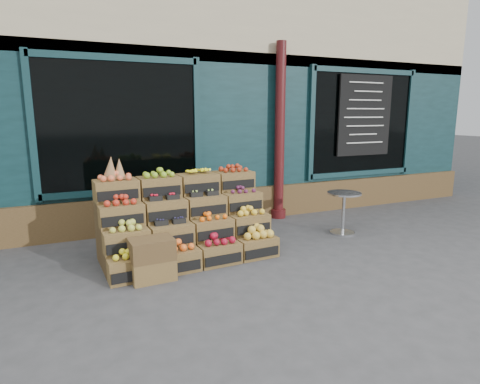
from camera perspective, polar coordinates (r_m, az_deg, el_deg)
name	(u,v)px	position (r m, az deg, el deg)	size (l,w,h in m)	color
ground	(275,263)	(5.43, 5.02, -9.99)	(60.00, 60.00, 0.00)	#3A3A3D
shop_facade	(172,94)	(9.85, -9.70, 13.60)	(12.00, 6.24, 4.80)	#0D2A2E
crate_display	(185,225)	(5.59, -7.83, -4.71)	(2.32, 1.21, 1.42)	brown
spare_crates	(152,259)	(4.93, -12.39, -9.32)	(0.52, 0.37, 0.51)	brown
bistro_table	(344,208)	(6.76, 14.51, -2.22)	(0.55, 0.55, 0.69)	silver
shopkeeper	(128,166)	(7.28, -15.61, 3.59)	(0.76, 0.50, 2.09)	#154C1F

